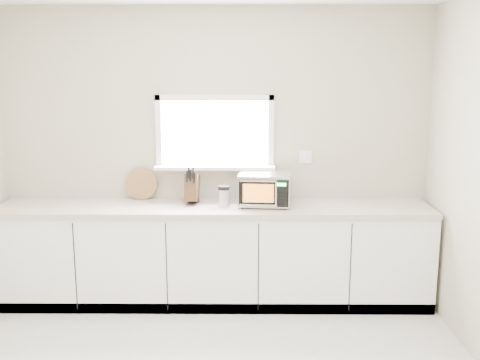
{
  "coord_description": "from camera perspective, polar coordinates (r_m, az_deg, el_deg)",
  "views": [
    {
      "loc": [
        0.28,
        -3.23,
        2.14
      ],
      "look_at": [
        0.24,
        1.55,
        1.19
      ],
      "focal_mm": 42.0,
      "sensor_mm": 36.0,
      "label": 1
    }
  ],
  "objects": [
    {
      "name": "coffee_grinder",
      "position": [
        5.03,
        -1.63,
        -1.64
      ],
      "size": [
        0.14,
        0.14,
        0.19
      ],
      "rotation": [
        0.0,
        0.0,
        -0.28
      ],
      "color": "#BBBDC3",
      "rests_on": "countertop"
    },
    {
      "name": "countertop",
      "position": [
        5.09,
        -2.68,
        -2.84
      ],
      "size": [
        3.92,
        0.64,
        0.04
      ],
      "primitive_type": "cube",
      "color": "#BDAC9C",
      "rests_on": "cabinets"
    },
    {
      "name": "microwave",
      "position": [
        5.06,
        2.52,
        -0.88
      ],
      "size": [
        0.48,
        0.41,
        0.29
      ],
      "rotation": [
        0.0,
        0.0,
        -0.09
      ],
      "color": "black",
      "rests_on": "countertop"
    },
    {
      "name": "back_wall",
      "position": [
        5.29,
        -2.54,
        2.85
      ],
      "size": [
        4.0,
        0.17,
        2.7
      ],
      "color": "#B5AB90",
      "rests_on": "ground"
    },
    {
      "name": "knife_block",
      "position": [
        5.15,
        -4.9,
        -0.77
      ],
      "size": [
        0.13,
        0.25,
        0.35
      ],
      "rotation": [
        0.0,
        0.0,
        -0.09
      ],
      "color": "#482B19",
      "rests_on": "countertop"
    },
    {
      "name": "cabinets",
      "position": [
        5.23,
        -2.63,
        -7.7
      ],
      "size": [
        3.92,
        0.6,
        0.88
      ],
      "primitive_type": "cube",
      "color": "white",
      "rests_on": "ground"
    },
    {
      "name": "cutting_board",
      "position": [
        5.37,
        -9.96,
        -0.39
      ],
      "size": [
        0.3,
        0.07,
        0.3
      ],
      "primitive_type": "cylinder",
      "rotation": [
        1.4,
        0.0,
        0.0
      ],
      "color": "#945639",
      "rests_on": "countertop"
    }
  ]
}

